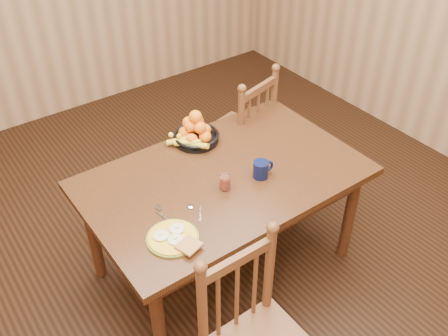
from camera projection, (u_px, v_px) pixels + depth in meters
room at (224, 81)px, 2.50m from camera, size 4.52×5.02×2.72m
dining_table at (224, 186)px, 2.92m from camera, size 1.60×1.00×0.75m
chair_far at (240, 135)px, 3.66m from camera, size 0.55×0.54×1.01m
breakfast_plate at (173, 238)px, 2.46m from camera, size 0.26×0.30×0.04m
fork at (163, 214)px, 2.60m from camera, size 0.05×0.18×0.00m
spoon at (194, 208)px, 2.64m from camera, size 0.08×0.15×0.01m
coffee_mug at (261, 169)px, 2.83m from camera, size 0.13×0.09×0.10m
juice_glass at (225, 183)px, 2.75m from camera, size 0.06×0.06×0.09m
fruit_bowl at (195, 133)px, 3.10m from camera, size 0.32×0.32×0.22m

